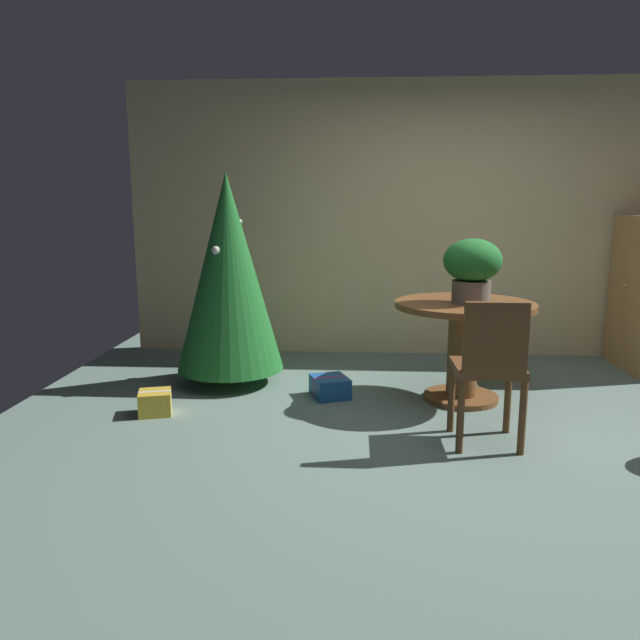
% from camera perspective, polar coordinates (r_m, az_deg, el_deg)
% --- Properties ---
extents(ground_plane, '(6.60, 6.60, 0.00)m').
position_cam_1_polar(ground_plane, '(4.05, 15.03, -10.44)').
color(ground_plane, slate).
extents(back_wall_panel, '(6.00, 0.10, 2.60)m').
position_cam_1_polar(back_wall_panel, '(5.96, 11.43, 9.21)').
color(back_wall_panel, beige).
rests_on(back_wall_panel, ground_plane).
extents(round_dining_table, '(1.02, 1.02, 0.75)m').
position_cam_1_polar(round_dining_table, '(4.58, 13.45, -1.34)').
color(round_dining_table, brown).
rests_on(round_dining_table, ground_plane).
extents(flower_vase, '(0.42, 0.42, 0.47)m').
position_cam_1_polar(flower_vase, '(4.46, 14.25, 4.97)').
color(flower_vase, '#665B51').
rests_on(flower_vase, round_dining_table).
extents(wooden_chair_near, '(0.40, 0.39, 0.91)m').
position_cam_1_polar(wooden_chair_near, '(3.71, 15.81, -4.03)').
color(wooden_chair_near, brown).
rests_on(wooden_chair_near, ground_plane).
extents(holiday_tree, '(0.86, 0.86, 1.71)m').
position_cam_1_polar(holiday_tree, '(4.89, -8.68, 4.45)').
color(holiday_tree, brown).
rests_on(holiday_tree, ground_plane).
extents(gift_box_blue, '(0.34, 0.36, 0.16)m').
position_cam_1_polar(gift_box_blue, '(4.63, 0.95, -6.36)').
color(gift_box_blue, '#1E569E').
rests_on(gift_box_blue, ground_plane).
extents(gift_box_gold, '(0.27, 0.27, 0.17)m').
position_cam_1_polar(gift_box_gold, '(4.41, -15.36, -7.56)').
color(gift_box_gold, gold).
rests_on(gift_box_gold, ground_plane).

